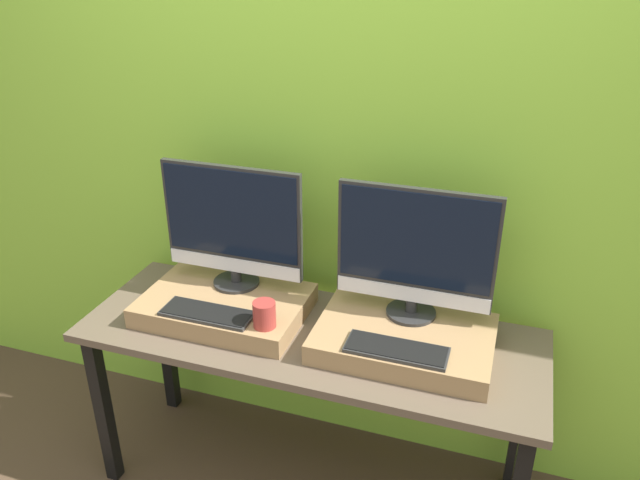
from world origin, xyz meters
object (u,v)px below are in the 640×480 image
Objects in this scene: keyboard_left at (207,313)px; keyboard_right at (397,350)px; monitor_left at (232,225)px; monitor_right at (415,251)px; mug at (264,314)px.

keyboard_right is (0.68, 0.00, 0.00)m from keyboard_left.
monitor_left is at bearing 160.88° from keyboard_right.
monitor_left is 1.64× the size of keyboard_left.
keyboard_left is 0.76m from monitor_right.
keyboard_left is 0.68m from keyboard_right.
monitor_left is 5.80× the size of mug.
monitor_right reaches higher than keyboard_left.
monitor_right is (0.68, 0.23, 0.24)m from keyboard_left.
keyboard_right is (0.68, -0.23, -0.24)m from monitor_left.
monitor_right is 1.64× the size of keyboard_right.
keyboard_left is at bearing -90.00° from monitor_left.
monitor_right is at bearing 90.00° from keyboard_right.
monitor_right is 0.34m from keyboard_right.
monitor_right reaches higher than keyboard_right.
mug reaches higher than keyboard_right.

